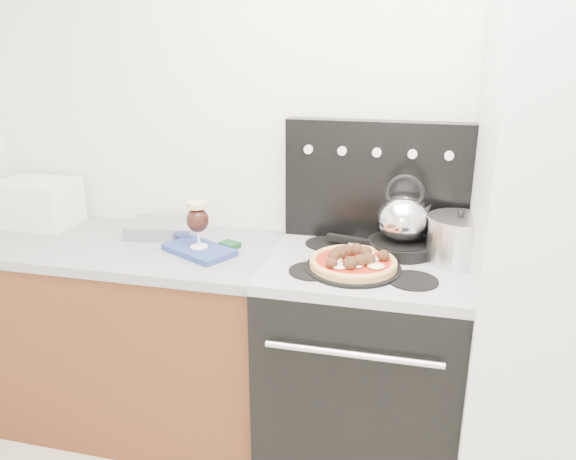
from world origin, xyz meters
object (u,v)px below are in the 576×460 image
(base_cabinet, at_px, (122,336))
(pizza_pan, at_px, (353,268))
(toaster_oven, at_px, (38,202))
(beer_glass, at_px, (198,225))
(pizza, at_px, (353,261))
(skillet, at_px, (401,247))
(tea_kettle, at_px, (403,214))
(stock_pot, at_px, (458,241))
(fridge, at_px, (566,274))
(oven_mitt, at_px, (199,250))
(stove_body, at_px, (361,369))

(base_cabinet, distance_m, pizza_pan, 1.18)
(toaster_oven, relative_size, beer_glass, 1.72)
(pizza, xyz_separation_m, skillet, (0.16, 0.22, -0.01))
(toaster_oven, relative_size, pizza, 1.05)
(toaster_oven, xyz_separation_m, beer_glass, (0.87, -0.18, 0.02))
(pizza, bearing_deg, beer_glass, 173.74)
(pizza_pan, xyz_separation_m, tea_kettle, (0.16, 0.22, 0.16))
(pizza, relative_size, stock_pot, 1.38)
(fridge, height_order, toaster_oven, fridge)
(oven_mitt, relative_size, pizza_pan, 0.81)
(tea_kettle, bearing_deg, pizza, -111.20)
(stock_pot, bearing_deg, base_cabinet, -177.93)
(beer_glass, bearing_deg, skillet, 10.44)
(base_cabinet, xyz_separation_m, tea_kettle, (1.23, 0.10, 0.65))
(stove_body, height_order, toaster_oven, toaster_oven)
(fridge, bearing_deg, stock_pot, 164.31)
(beer_glass, bearing_deg, stove_body, 1.82)
(beer_glass, relative_size, pizza_pan, 0.55)
(pizza_pan, height_order, pizza, pizza)
(fridge, distance_m, oven_mitt, 1.38)
(toaster_oven, distance_m, skillet, 1.68)
(skillet, bearing_deg, fridge, -14.73)
(stove_body, xyz_separation_m, skillet, (0.12, 0.13, 0.50))
(base_cabinet, relative_size, pizza, 4.51)
(pizza, xyz_separation_m, tea_kettle, (0.16, 0.22, 0.13))
(stove_body, distance_m, tea_kettle, 0.67)
(stove_body, xyz_separation_m, pizza, (-0.04, -0.09, 0.51))
(skillet, bearing_deg, toaster_oven, 178.94)
(stove_body, distance_m, skillet, 0.53)
(stock_pot, bearing_deg, tea_kettle, 166.91)
(fridge, bearing_deg, oven_mitt, 179.86)
(beer_glass, distance_m, tea_kettle, 0.82)
(base_cabinet, distance_m, beer_glass, 0.73)
(toaster_oven, distance_m, stock_pot, 1.89)
(stock_pot, bearing_deg, toaster_oven, 177.56)
(base_cabinet, height_order, oven_mitt, oven_mitt)
(toaster_oven, bearing_deg, pizza, -8.95)
(stove_body, distance_m, oven_mitt, 0.83)
(pizza, bearing_deg, toaster_oven, 170.63)
(skillet, bearing_deg, beer_glass, -169.56)
(fridge, height_order, tea_kettle, fridge)
(oven_mitt, distance_m, beer_glass, 0.11)
(pizza_pan, bearing_deg, stock_pot, 24.13)
(stove_body, relative_size, pizza_pan, 2.46)
(fridge, xyz_separation_m, pizza_pan, (-0.74, -0.07, -0.02))
(stove_body, bearing_deg, oven_mitt, -178.18)
(base_cabinet, height_order, skillet, skillet)
(base_cabinet, bearing_deg, pizza_pan, -6.25)
(skillet, bearing_deg, pizza_pan, -126.94)
(pizza, bearing_deg, pizza_pan, 0.00)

